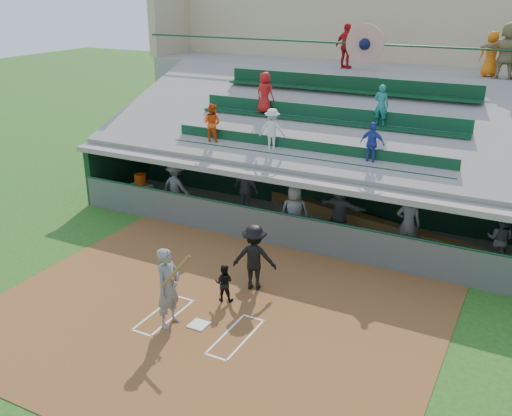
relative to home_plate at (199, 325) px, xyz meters
The scene contains 22 objects.
ground 0.04m from the home_plate, ahead, with size 100.00×100.00×0.00m, color #215016.
dirt_slab 0.50m from the home_plate, 90.00° to the left, with size 11.00×9.00×0.02m, color brown.
home_plate is the anchor object (origin of this frame).
batters_box_chalk 0.01m from the home_plate, ahead, with size 2.65×1.85×0.01m.
dugout_floor 6.75m from the home_plate, 90.00° to the left, with size 16.00×3.50×0.04m, color gray.
concourse_slab 13.69m from the home_plate, 90.00° to the left, with size 20.00×3.00×4.60m, color gray.
grandstand 10.74m from the home_plate, 90.05° to the left, with size 20.40×10.40×7.80m.
batter_at_plate 1.20m from the home_plate, 157.40° to the right, with size 0.88×0.79×1.99m.
catcher 1.40m from the home_plate, 92.30° to the left, with size 0.49×0.38×1.01m, color black.
home_umpire 2.45m from the home_plate, 81.47° to the left, with size 1.18×0.68×1.82m, color black.
dugout_bench 8.02m from the home_plate, 89.45° to the left, with size 13.63×0.41×0.41m, color olive.
white_table 8.95m from the home_plate, 136.85° to the left, with size 0.77×0.58×0.67m, color silver.
water_cooler 8.90m from the home_plate, 136.74° to the left, with size 0.43×0.43×0.43m, color #E04A0D.
dugout_player_a 7.65m from the home_plate, 128.54° to the left, with size 1.20×0.69×1.85m, color #61645E.
dugout_player_b 7.32m from the home_plate, 109.24° to the left, with size 1.10×0.46×1.88m, color #5D605A.
dugout_player_c 5.66m from the home_plate, 89.67° to the left, with size 0.90×0.59×1.85m, color #61645E.
dugout_player_d 6.76m from the home_plate, 79.89° to the left, with size 1.67×0.53×1.80m, color #555752.
dugout_player_e 7.15m from the home_plate, 60.65° to the left, with size 0.72×0.47×1.97m, color #5F625C.
dugout_player_f 9.10m from the home_plate, 48.67° to the left, with size 0.75×0.58×1.54m, color #5A5D58.
concourse_staff_a 13.49m from the home_plate, 93.87° to the left, with size 1.01×0.42×1.72m, color red.
concourse_staff_b 14.43m from the home_plate, 70.54° to the left, with size 0.78×0.51×1.59m, color orange.
concourse_staff_c 14.38m from the home_plate, 67.95° to the left, with size 1.78×0.57×1.92m, color tan.
Camera 1 is at (6.65, -9.81, 7.64)m, focal length 40.00 mm.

